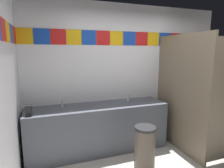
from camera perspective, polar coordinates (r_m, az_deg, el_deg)
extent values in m
cube|color=silver|center=(3.76, 4.82, 2.98)|extent=(3.91, 0.08, 2.63)
cube|color=yellow|center=(3.39, -24.99, 13.00)|extent=(0.25, 0.01, 0.25)
cube|color=#1947B7|center=(3.37, -20.46, 13.31)|extent=(0.25, 0.01, 0.25)
cube|color=red|center=(3.38, -15.92, 13.54)|extent=(0.25, 0.01, 0.25)
cube|color=yellow|center=(3.41, -11.42, 13.68)|extent=(0.25, 0.01, 0.25)
cube|color=#1947B7|center=(3.45, -7.00, 13.75)|extent=(0.25, 0.01, 0.25)
cube|color=red|center=(3.52, -2.72, 13.74)|extent=(0.25, 0.01, 0.25)
cube|color=yellow|center=(3.60, 1.38, 13.66)|extent=(0.25, 0.01, 0.25)
cube|color=#1947B7|center=(3.70, 5.27, 13.52)|extent=(0.25, 0.01, 0.25)
cube|color=red|center=(3.81, 8.95, 13.33)|extent=(0.25, 0.01, 0.25)
cube|color=yellow|center=(3.94, 12.39, 13.11)|extent=(0.25, 0.01, 0.25)
cube|color=#1947B7|center=(4.08, 15.60, 12.86)|extent=(0.25, 0.01, 0.25)
cube|color=red|center=(4.23, 18.58, 12.59)|extent=(0.25, 0.01, 0.25)
cube|color=yellow|center=(4.40, 21.34, 12.32)|extent=(0.25, 0.01, 0.25)
cube|color=#1947B7|center=(4.57, 23.89, 12.04)|extent=(0.25, 0.01, 0.25)
cube|color=red|center=(4.75, 26.25, 11.75)|extent=(0.25, 0.01, 0.25)
cube|color=red|center=(2.50, -30.01, 14.04)|extent=(0.01, 0.25, 0.25)
cube|color=yellow|center=(2.76, -28.98, 13.61)|extent=(0.01, 0.25, 0.25)
cube|color=#1947B7|center=(3.02, -28.13, 13.25)|extent=(0.01, 0.25, 0.25)
cube|color=red|center=(3.28, -27.42, 12.95)|extent=(0.01, 0.25, 0.25)
cube|color=#4C515B|center=(3.45, -3.94, -13.14)|extent=(2.42, 0.60, 0.83)
cube|color=#4C515B|center=(3.59, -5.21, -5.90)|extent=(2.42, 0.03, 0.08)
cylinder|color=silver|center=(3.21, -14.48, -8.40)|extent=(0.34, 0.34, 0.10)
cylinder|color=silver|center=(3.50, 5.77, -6.57)|extent=(0.34, 0.34, 0.10)
cylinder|color=silver|center=(3.32, -14.74, -6.35)|extent=(0.04, 0.04, 0.05)
cylinder|color=silver|center=(3.25, -14.73, -5.41)|extent=(0.02, 0.06, 0.09)
cylinder|color=silver|center=(3.60, 4.86, -4.76)|extent=(0.04, 0.04, 0.05)
cylinder|color=silver|center=(3.54, 5.20, -3.86)|extent=(0.02, 0.06, 0.09)
cube|color=black|center=(3.03, -23.87, -7.35)|extent=(0.09, 0.07, 0.16)
cylinder|color=black|center=(3.01, -23.86, -8.69)|extent=(0.02, 0.02, 0.03)
cube|color=#726651|center=(3.56, 19.84, -2.69)|extent=(0.04, 1.35, 2.05)
cylinder|color=silver|center=(3.09, 27.88, -3.19)|extent=(0.02, 0.02, 0.10)
cylinder|color=white|center=(4.32, 23.99, -12.23)|extent=(0.38, 0.38, 0.40)
torus|color=white|center=(4.25, 24.19, -9.53)|extent=(0.39, 0.39, 0.05)
cube|color=white|center=(4.35, 22.45, -6.83)|extent=(0.34, 0.17, 0.34)
cylinder|color=brown|center=(2.98, 9.84, -19.15)|extent=(0.30, 0.30, 0.65)
cylinder|color=#262628|center=(2.83, 10.05, -13.00)|extent=(0.31, 0.31, 0.04)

